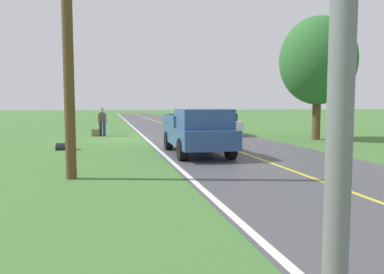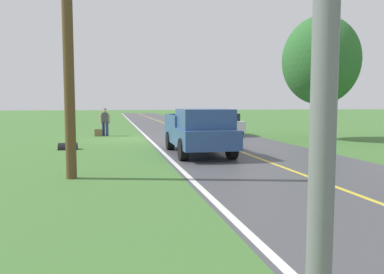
{
  "view_description": "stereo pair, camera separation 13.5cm",
  "coord_description": "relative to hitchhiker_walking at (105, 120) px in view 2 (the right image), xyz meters",
  "views": [
    {
      "loc": [
        1.06,
        22.12,
        2.02
      ],
      "look_at": [
        -1.3,
        11.51,
        1.08
      ],
      "focal_mm": 35.91,
      "sensor_mm": 36.0,
      "label": 1
    },
    {
      "loc": [
        0.93,
        22.15,
        2.02
      ],
      "look_at": [
        -1.3,
        11.51,
        1.08
      ],
      "focal_mm": 35.91,
      "sensor_mm": 36.0,
      "label": 2
    }
  ],
  "objects": [
    {
      "name": "ground_plane",
      "position": [
        -1.35,
        2.43,
        -0.98
      ],
      "size": [
        200.0,
        200.0,
        0.0
      ],
      "primitive_type": "plane",
      "color": "#427033"
    },
    {
      "name": "road_surface",
      "position": [
        -5.73,
        2.43,
        -0.98
      ],
      "size": [
        6.87,
        120.0,
        0.0
      ],
      "primitive_type": "cube",
      "color": "#47474C",
      "rests_on": "ground"
    },
    {
      "name": "lane_edge_line",
      "position": [
        -2.47,
        2.43,
        -0.98
      ],
      "size": [
        0.16,
        117.6,
        0.0
      ],
      "primitive_type": "cube",
      "color": "silver",
      "rests_on": "ground"
    },
    {
      "name": "lane_centre_line",
      "position": [
        -5.73,
        2.43,
        -0.98
      ],
      "size": [
        0.14,
        117.6,
        0.0
      ],
      "primitive_type": "cube",
      "color": "gold",
      "rests_on": "ground"
    },
    {
      "name": "hitchhiker_walking",
      "position": [
        0.0,
        0.0,
        0.0
      ],
      "size": [
        0.62,
        0.51,
        1.75
      ],
      "color": "navy",
      "rests_on": "ground"
    },
    {
      "name": "suitcase_carried",
      "position": [
        0.42,
        0.08,
        -0.76
      ],
      "size": [
        0.46,
        0.2,
        0.44
      ],
      "primitive_type": "cube",
      "rotation": [
        0.0,
        0.0,
        1.58
      ],
      "color": "brown",
      "rests_on": "ground"
    },
    {
      "name": "pickup_truck_passing",
      "position": [
        -3.8,
        9.83,
        -0.01
      ],
      "size": [
        2.12,
        5.41,
        1.82
      ],
      "color": "#2D4C84",
      "rests_on": "ground"
    },
    {
      "name": "tree_far_side_near",
      "position": [
        -11.82,
        4.97,
        3.41
      ],
      "size": [
        4.23,
        4.23,
        6.84
      ],
      "color": "brown",
      "rests_on": "ground"
    },
    {
      "name": "sedan_near_oncoming",
      "position": [
        -7.41,
        0.64,
        -0.23
      ],
      "size": [
        2.01,
        4.44,
        1.41
      ],
      "color": "silver",
      "rests_on": "ground"
    },
    {
      "name": "utility_pole_roadside",
      "position": [
        0.68,
        13.86,
        2.57
      ],
      "size": [
        0.28,
        0.28,
        7.1
      ],
      "primitive_type": "cylinder",
      "color": "brown",
      "rests_on": "ground"
    },
    {
      "name": "drainage_culvert",
      "position": [
        1.51,
        6.95,
        -0.98
      ],
      "size": [
        0.8,
        0.6,
        0.6
      ],
      "primitive_type": "cylinder",
      "rotation": [
        0.0,
        1.57,
        0.0
      ],
      "color": "black",
      "rests_on": "ground"
    }
  ]
}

